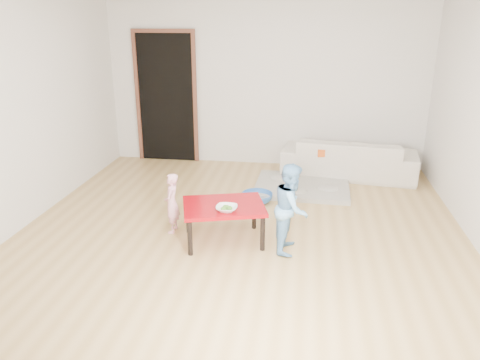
% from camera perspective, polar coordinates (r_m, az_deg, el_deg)
% --- Properties ---
extents(floor, '(5.00, 5.00, 0.01)m').
position_cam_1_polar(floor, '(5.43, 0.31, -5.77)').
color(floor, '#AB8549').
rests_on(floor, ground).
extents(back_wall, '(5.00, 0.02, 2.60)m').
position_cam_1_polar(back_wall, '(7.46, 3.08, 11.67)').
color(back_wall, silver).
rests_on(back_wall, floor).
extents(left_wall, '(0.02, 5.00, 2.60)m').
position_cam_1_polar(left_wall, '(5.90, -24.71, 7.80)').
color(left_wall, silver).
rests_on(left_wall, floor).
extents(doorway, '(1.02, 0.08, 2.11)m').
position_cam_1_polar(doorway, '(7.80, -8.93, 9.76)').
color(doorway, brown).
rests_on(doorway, back_wall).
extents(sofa, '(2.04, 1.01, 0.57)m').
position_cam_1_polar(sofa, '(7.23, 13.13, 2.70)').
color(sofa, beige).
rests_on(sofa, floor).
extents(cushion, '(0.47, 0.44, 0.11)m').
position_cam_1_polar(cushion, '(7.04, 10.78, 3.62)').
color(cushion, '#E05818').
rests_on(cushion, sofa).
extents(red_table, '(0.99, 0.85, 0.42)m').
position_cam_1_polar(red_table, '(5.04, -1.98, -5.24)').
color(red_table, maroon).
rests_on(red_table, floor).
extents(bowl, '(0.22, 0.22, 0.05)m').
position_cam_1_polar(bowl, '(4.79, -1.64, -3.50)').
color(bowl, white).
rests_on(bowl, red_table).
extents(broccoli, '(0.12, 0.12, 0.06)m').
position_cam_1_polar(broccoli, '(4.79, -1.64, -3.48)').
color(broccoli, '#2D5919').
rests_on(broccoli, red_table).
extents(child_pink, '(0.18, 0.26, 0.69)m').
position_cam_1_polar(child_pink, '(5.25, -8.32, -2.82)').
color(child_pink, pink).
rests_on(child_pink, floor).
extents(child_blue, '(0.39, 0.48, 0.94)m').
position_cam_1_polar(child_blue, '(4.78, 6.29, -3.40)').
color(child_blue, '#599BCE').
rests_on(child_blue, floor).
extents(basin, '(0.41, 0.41, 0.13)m').
position_cam_1_polar(basin, '(6.10, 2.09, -2.20)').
color(basin, '#2C5DA8').
rests_on(basin, floor).
extents(blanket, '(1.32, 1.11, 0.06)m').
position_cam_1_polar(blanket, '(6.65, 7.57, -0.77)').
color(blanket, '#9D958A').
rests_on(blanket, floor).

